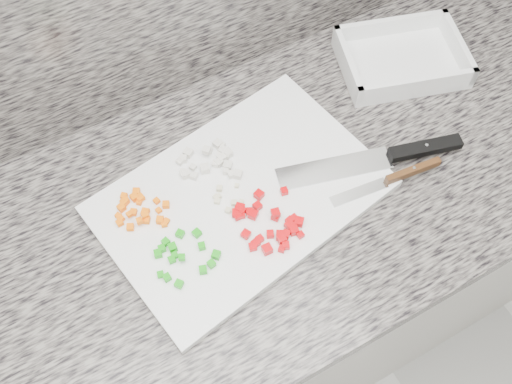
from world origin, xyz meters
The scene contains 11 objects.
cabinet centered at (0.00, 1.44, 0.43)m, with size 3.92×0.62×0.86m, color silver.
countertop centered at (0.00, 1.44, 0.88)m, with size 3.96×0.64×0.04m, color #69635C.
cutting_board centered at (0.11, 1.45, 0.91)m, with size 0.49×0.33×0.02m, color silver.
carrot_pile centered at (-0.07, 1.50, 0.92)m, with size 0.10×0.10×0.02m.
onion_pile centered at (0.09, 1.53, 0.92)m, with size 0.11×0.11×0.02m.
green_pepper_pile centered at (-0.04, 1.39, 0.92)m, with size 0.11×0.10×0.02m.
red_pepper_pile centered at (0.12, 1.37, 0.92)m, with size 0.12×0.13×0.02m.
garlic_pile centered at (0.08, 1.45, 0.92)m, with size 0.06×0.06×0.01m.
chef_knife centered at (0.39, 1.38, 0.92)m, with size 0.35×0.13×0.02m.
paring_knife centered at (0.37, 1.34, 0.92)m, with size 0.22×0.04×0.02m.
tray centered at (0.55, 1.57, 0.92)m, with size 0.29×0.24×0.05m.
Camera 1 is at (-0.12, 0.99, 1.80)m, focal length 40.00 mm.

